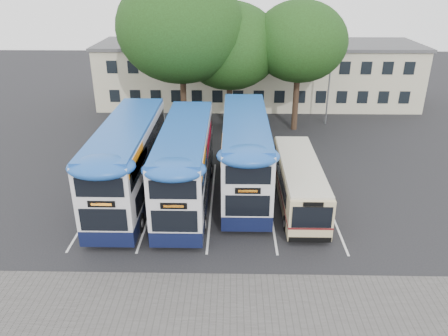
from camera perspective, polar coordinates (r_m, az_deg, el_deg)
ground at (r=22.52m, az=7.52°, el=-10.52°), size 120.00×120.00×0.00m
paving_strip at (r=18.50m, az=2.62°, el=-19.42°), size 40.00×6.00×0.01m
bay_lines at (r=26.66m, az=-1.62°, el=-4.34°), size 14.12×11.00×0.01m
depot_building at (r=46.43m, az=4.35°, el=12.29°), size 32.40×8.40×6.20m
lamp_post at (r=40.02m, az=13.77°, el=12.56°), size 0.25×1.05×9.06m
tree_left at (r=36.21m, az=-5.66°, el=17.74°), size 10.15×10.15×13.02m
tree_mid at (r=37.79m, az=0.75°, el=15.63°), size 8.49×8.49×10.69m
tree_right at (r=37.60m, az=9.86°, el=15.94°), size 7.76×7.76×10.83m
bus_dd_left at (r=26.49m, az=-12.36°, el=1.20°), size 2.79×11.49×4.79m
bus_dd_mid at (r=25.82m, az=-5.02°, el=0.91°), size 2.71×11.18×4.66m
bus_dd_right at (r=27.17m, az=2.77°, el=2.30°), size 2.76×11.38×4.74m
bus_single at (r=26.15m, az=9.78°, el=-1.55°), size 2.31×9.07×2.70m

